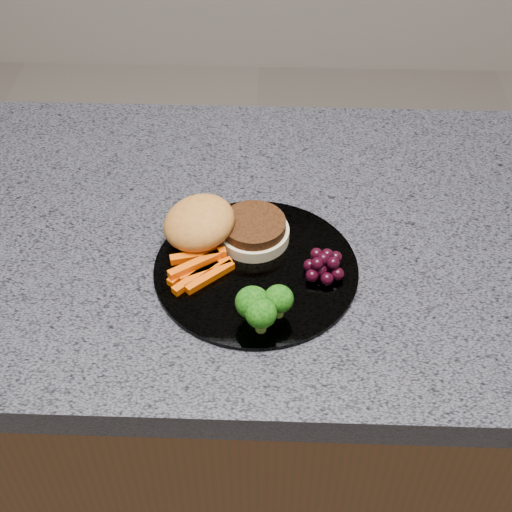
{
  "coord_description": "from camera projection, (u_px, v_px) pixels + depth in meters",
  "views": [
    {
      "loc": [
        0.08,
        -0.71,
        1.55
      ],
      "look_at": [
        0.06,
        -0.08,
        0.93
      ],
      "focal_mm": 50.0,
      "sensor_mm": 36.0,
      "label": 1
    }
  ],
  "objects": [
    {
      "name": "island_cabinet",
      "position": [
        225.0,
        418.0,
        1.3
      ],
      "size": [
        1.2,
        0.6,
        0.86
      ],
      "primitive_type": "cube",
      "color": "#54301D",
      "rests_on": "ground"
    },
    {
      "name": "countertop",
      "position": [
        215.0,
        238.0,
        0.98
      ],
      "size": [
        1.2,
        0.6,
        0.04
      ],
      "primitive_type": "cube",
      "color": "#52515C",
      "rests_on": "island_cabinet"
    },
    {
      "name": "plate",
      "position": [
        256.0,
        269.0,
        0.91
      ],
      "size": [
        0.26,
        0.26,
        0.01
      ],
      "primitive_type": "cylinder",
      "color": "white",
      "rests_on": "countertop"
    },
    {
      "name": "burger",
      "position": [
        219.0,
        228.0,
        0.92
      ],
      "size": [
        0.19,
        0.12,
        0.05
      ],
      "rotation": [
        0.0,
        0.0,
        0.28
      ],
      "color": "beige",
      "rests_on": "plate"
    },
    {
      "name": "carrot_sticks",
      "position": [
        199.0,
        268.0,
        0.89
      ],
      "size": [
        0.08,
        0.08,
        0.02
      ],
      "rotation": [
        0.0,
        0.0,
        0.34
      ],
      "color": "#F15504",
      "rests_on": "plate"
    },
    {
      "name": "broccoli",
      "position": [
        262.0,
        305.0,
        0.82
      ],
      "size": [
        0.07,
        0.06,
        0.05
      ],
      "rotation": [
        0.0,
        0.0,
        0.06
      ],
      "color": "olive",
      "rests_on": "plate"
    },
    {
      "name": "grape_bunch",
      "position": [
        324.0,
        265.0,
        0.89
      ],
      "size": [
        0.05,
        0.05,
        0.03
      ],
      "rotation": [
        0.0,
        0.0,
        0.34
      ],
      "color": "black",
      "rests_on": "plate"
    }
  ]
}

